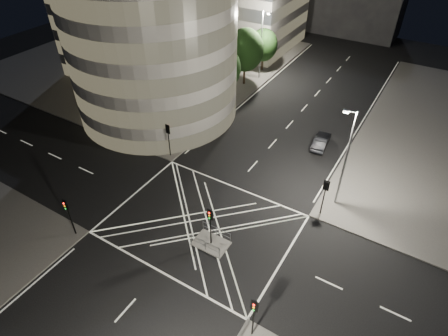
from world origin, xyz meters
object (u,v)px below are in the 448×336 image
Objects in this scene: central_island at (211,243)px; traffic_signal_nl at (68,211)px; traffic_signal_nr at (254,312)px; street_lamp_right_far at (346,157)px; sedan at (321,141)px; street_lamp_left_near at (190,92)px; street_lamp_left_far at (261,43)px; traffic_signal_island at (210,221)px; traffic_signal_fr at (325,191)px; traffic_signal_fl at (168,135)px.

central_island is 12.36m from traffic_signal_nl.
street_lamp_right_far is at bearing 87.70° from traffic_signal_nr.
sedan is (2.99, 18.94, 0.62)m from central_island.
street_lamp_right_far is (18.87, -3.00, 0.00)m from street_lamp_left_near.
street_lamp_left_near is 1.00× the size of street_lamp_left_far.
traffic_signal_island is at bearing 26.14° from traffic_signal_nl.
traffic_signal_nl is 0.94× the size of sedan.
traffic_signal_nl is 18.99m from street_lamp_left_near.
street_lamp_left_far reaches higher than traffic_signal_fr.
traffic_signal_fr is at bearing 50.67° from central_island.
street_lamp_right_far reaches higher than traffic_signal_nr.
traffic_signal_fr is at bearing 90.00° from traffic_signal_nr.
street_lamp_right_far is (18.24, 2.20, 2.63)m from traffic_signal_fl.
traffic_signal_nr is (6.80, -5.30, 2.84)m from central_island.
traffic_signal_fr is 0.40× the size of street_lamp_right_far.
traffic_signal_nl is (0.00, -13.60, 0.00)m from traffic_signal_fl.
traffic_signal_nl is 17.60m from traffic_signal_nr.
sedan is (2.99, 18.94, -2.22)m from traffic_signal_island.
street_lamp_left_far is at bearing 116.36° from traffic_signal_nr.
street_lamp_left_near is at bearing 96.97° from traffic_signal_fl.
street_lamp_left_near is at bearing 91.94° from traffic_signal_nl.
central_island is 0.75× the size of traffic_signal_nr.
traffic_signal_fl is 13.60m from traffic_signal_nl.
traffic_signal_nr is (17.60, -13.60, 0.00)m from traffic_signal_fl.
street_lamp_left_far reaches higher than traffic_signal_nl.
traffic_signal_nl is at bearing -88.06° from street_lamp_left_near.
traffic_signal_nl is 36.90m from street_lamp_left_far.
central_island is at bearing -129.33° from traffic_signal_fr.
sedan is at bearing 20.68° from street_lamp_left_near.
street_lamp_right_far reaches higher than traffic_signal_nl.
street_lamp_left_near and street_lamp_right_far have the same top height.
traffic_signal_nr is 24.64m from sedan.
street_lamp_left_far is (-11.44, 31.50, 5.47)m from central_island.
street_lamp_right_far reaches higher than traffic_signal_fl.
street_lamp_left_near reaches higher than traffic_signal_island.
sedan is at bearing -41.05° from street_lamp_left_far.
street_lamp_left_near is at bearing 164.08° from traffic_signal_fr.
traffic_signal_island is (0.00, 0.00, 2.84)m from central_island.
street_lamp_right_far reaches higher than central_island.
traffic_signal_nl is (-10.80, -5.30, 2.84)m from central_island.
traffic_signal_island is at bearing -49.73° from street_lamp_left_near.
traffic_signal_nr is at bearing -45.87° from street_lamp_left_near.
street_lamp_left_far reaches higher than traffic_signal_nr.
traffic_signal_fl is at bearing 180.00° from traffic_signal_fr.
traffic_signal_nr is at bearing -37.69° from traffic_signal_fl.
street_lamp_left_near is 2.36× the size of sedan.
traffic_signal_fl is 1.00× the size of traffic_signal_fr.
traffic_signal_fl is 22.24m from traffic_signal_nr.
traffic_signal_nl and traffic_signal_nr have the same top height.
sedan is (14.42, 5.44, -4.84)m from street_lamp_left_near.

